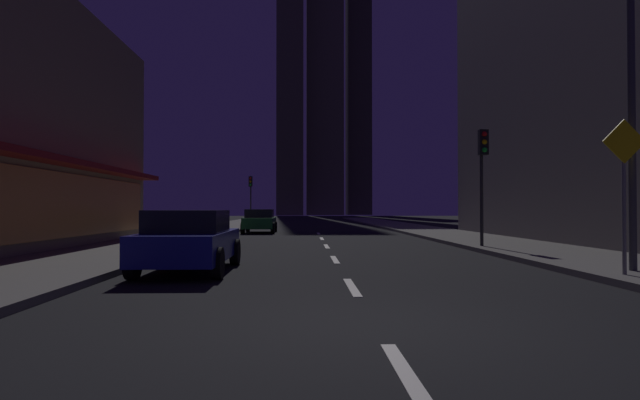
# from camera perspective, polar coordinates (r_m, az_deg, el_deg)

# --- Properties ---
(ground_plane) EXTENTS (78.00, 136.00, 0.10)m
(ground_plane) POSITION_cam_1_polar(r_m,az_deg,el_deg) (38.49, -0.52, -3.26)
(ground_plane) COLOR black
(sidewalk_right) EXTENTS (4.00, 76.00, 0.15)m
(sidewalk_right) POSITION_cam_1_polar(r_m,az_deg,el_deg) (39.29, 9.76, -3.02)
(sidewalk_right) COLOR #605E59
(sidewalk_right) RESTS_ON ground
(sidewalk_left) EXTENTS (4.00, 76.00, 0.15)m
(sidewalk_left) POSITION_cam_1_polar(r_m,az_deg,el_deg) (38.96, -10.88, -3.03)
(sidewalk_left) COLOR #605E59
(sidewalk_left) RESTS_ON ground
(lane_marking_center) EXTENTS (0.16, 28.20, 0.01)m
(lane_marking_center) POSITION_cam_1_polar(r_m,az_deg,el_deg) (17.54, 1.13, -5.81)
(lane_marking_center) COLOR silver
(lane_marking_center) RESTS_ON ground
(skyscraper_distant_tall) EXTENTS (5.97, 8.05, 76.31)m
(skyscraper_distant_tall) POSITION_cam_1_polar(r_m,az_deg,el_deg) (122.51, -3.32, 16.44)
(skyscraper_distant_tall) COLOR #4C4939
(skyscraper_distant_tall) RESTS_ON ground
(skyscraper_distant_mid) EXTENTS (8.71, 7.72, 77.62)m
(skyscraper_distant_mid) POSITION_cam_1_polar(r_m,az_deg,el_deg) (128.10, 0.52, 15.96)
(skyscraper_distant_mid) COLOR #534F3E
(skyscraper_distant_mid) RESTS_ON ground
(skyscraper_distant_short) EXTENTS (5.80, 8.18, 62.01)m
(skyscraper_distant_short) POSITION_cam_1_polar(r_m,az_deg,el_deg) (131.20, 4.29, 12.03)
(skyscraper_distant_short) COLOR #3A372B
(skyscraper_distant_short) RESTS_ON ground
(car_parked_near) EXTENTS (1.98, 4.24, 1.45)m
(car_parked_near) POSITION_cam_1_polar(r_m,az_deg,el_deg) (12.49, -14.32, -4.36)
(car_parked_near) COLOR navy
(car_parked_near) RESTS_ON ground
(car_parked_far) EXTENTS (1.98, 4.24, 1.45)m
(car_parked_far) POSITION_cam_1_polar(r_m,az_deg,el_deg) (31.84, -6.72, -2.31)
(car_parked_far) COLOR #1E722D
(car_parked_far) RESTS_ON ground
(fire_hydrant_far_left) EXTENTS (0.42, 0.30, 0.65)m
(fire_hydrant_far_left) POSITION_cam_1_polar(r_m,az_deg,el_deg) (24.43, -13.67, -3.36)
(fire_hydrant_far_left) COLOR gold
(fire_hydrant_far_left) RESTS_ON sidewalk_left
(traffic_light_near_right) EXTENTS (0.32, 0.48, 4.20)m
(traffic_light_near_right) POSITION_cam_1_polar(r_m,az_deg,el_deg) (19.25, 17.65, 4.16)
(traffic_light_near_right) COLOR #2D2D2D
(traffic_light_near_right) RESTS_ON sidewalk_right
(traffic_light_far_left) EXTENTS (0.32, 0.48, 4.20)m
(traffic_light_far_left) POSITION_cam_1_polar(r_m,az_deg,el_deg) (45.03, -7.73, 1.21)
(traffic_light_far_left) COLOR #2D2D2D
(traffic_light_far_left) RESTS_ON sidewalk_left
(street_lamp_right) EXTENTS (1.96, 0.56, 6.58)m
(street_lamp_right) POSITION_cam_1_polar(r_m,az_deg,el_deg) (13.03, 28.16, 15.09)
(street_lamp_right) COLOR #38383D
(street_lamp_right) RESTS_ON sidewalk_right
(pedestrian_crossing_sign) EXTENTS (0.91, 0.08, 3.15)m
(pedestrian_crossing_sign) POSITION_cam_1_polar(r_m,az_deg,el_deg) (12.10, 30.74, 1.68)
(pedestrian_crossing_sign) COLOR slate
(pedestrian_crossing_sign) RESTS_ON sidewalk_right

